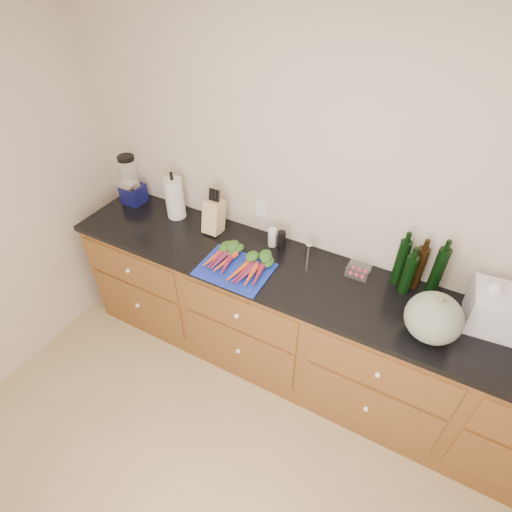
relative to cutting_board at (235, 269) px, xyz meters
The scene contains 15 objects.
wall_back 0.81m from the cutting_board, 41.42° to the left, with size 4.10×0.05×2.60m, color beige.
cabinets 0.76m from the cutting_board, 15.83° to the left, with size 3.60×0.64×0.90m.
countertop 0.57m from the cutting_board, 16.23° to the left, with size 3.64×0.62×0.04m, color black.
cutting_board is the anchor object (origin of this frame).
carrots 0.06m from the cutting_board, 90.00° to the left, with size 0.41×0.30×0.06m.
squash 1.17m from the cutting_board, ahead, with size 0.29×0.29×0.26m, color slate.
blender_appliance 1.16m from the cutting_board, 163.86° to the left, with size 0.15×0.15×0.39m.
paper_towel 0.78m from the cutting_board, 155.14° to the left, with size 0.14×0.14×0.30m, color silver.
knife_block 0.47m from the cutting_board, 138.82° to the left, with size 0.12×0.12×0.24m, color tan.
grinder_salt 0.36m from the cutting_board, 74.63° to the left, with size 0.06×0.06×0.13m, color white.
grinder_pepper 0.38m from the cutting_board, 64.60° to the left, with size 0.05×0.05×0.13m, color black.
canister_chrome 0.49m from the cutting_board, 43.64° to the left, with size 0.05×0.05×0.10m, color silver.
tomato_box 0.77m from the cutting_board, 25.39° to the left, with size 0.14×0.11×0.06m, color white.
bottles 1.08m from the cutting_board, 20.06° to the left, with size 0.27×0.14×0.33m.
grocery_bag 1.50m from the cutting_board, 10.80° to the left, with size 0.31×0.25×0.23m, color white, non-canonical shape.
Camera 1 is at (0.46, -0.45, 2.63)m, focal length 28.00 mm.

